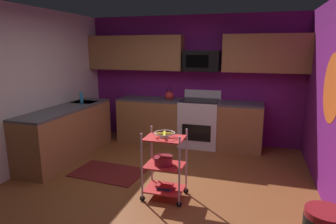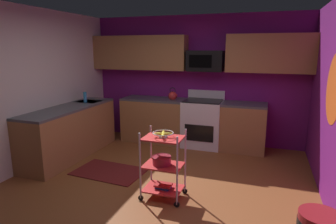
% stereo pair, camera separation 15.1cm
% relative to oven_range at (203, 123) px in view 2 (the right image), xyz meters
% --- Properties ---
extents(floor, '(4.40, 4.80, 0.04)m').
position_rel_oven_range_xyz_m(floor, '(-0.24, -2.10, -0.50)').
color(floor, brown).
rests_on(floor, ground).
extents(wall_back, '(4.52, 0.06, 2.60)m').
position_rel_oven_range_xyz_m(wall_back, '(-0.24, 0.33, 0.82)').
color(wall_back, '#751970').
rests_on(wall_back, ground).
extents(wall_left, '(0.06, 4.80, 2.60)m').
position_rel_oven_range_xyz_m(wall_left, '(-2.47, -2.10, 0.82)').
color(wall_left, silver).
rests_on(wall_left, ground).
extents(wall_flower_decal, '(0.00, 0.89, 0.89)m').
position_rel_oven_range_xyz_m(wall_flower_decal, '(1.96, -1.57, 0.97)').
color(wall_flower_decal, '#E5591E').
extents(counter_run, '(3.66, 2.71, 0.92)m').
position_rel_oven_range_xyz_m(counter_run, '(-1.05, -0.57, -0.01)').
color(counter_run, '#9E6B3D').
rests_on(counter_run, ground).
extents(oven_range, '(0.76, 0.65, 1.10)m').
position_rel_oven_range_xyz_m(oven_range, '(0.00, 0.00, 0.00)').
color(oven_range, white).
rests_on(oven_range, ground).
extents(upper_cabinets, '(4.40, 0.33, 0.70)m').
position_rel_oven_range_xyz_m(upper_cabinets, '(-0.30, 0.13, 1.37)').
color(upper_cabinets, '#9E6B3D').
extents(microwave, '(0.70, 0.39, 0.40)m').
position_rel_oven_range_xyz_m(microwave, '(-0.00, 0.10, 1.22)').
color(microwave, black).
extents(rolling_cart, '(0.56, 0.39, 0.91)m').
position_rel_oven_range_xyz_m(rolling_cart, '(-0.03, -2.25, -0.03)').
color(rolling_cart, silver).
rests_on(rolling_cart, ground).
extents(fruit_bowl, '(0.27, 0.27, 0.07)m').
position_rel_oven_range_xyz_m(fruit_bowl, '(-0.03, -2.25, 0.40)').
color(fruit_bowl, silver).
rests_on(fruit_bowl, rolling_cart).
extents(mixing_bowl_large, '(0.25, 0.25, 0.11)m').
position_rel_oven_range_xyz_m(mixing_bowl_large, '(-0.05, -2.25, 0.04)').
color(mixing_bowl_large, maroon).
rests_on(mixing_bowl_large, rolling_cart).
extents(book_stack, '(0.22, 0.16, 0.06)m').
position_rel_oven_range_xyz_m(book_stack, '(-0.03, -2.25, -0.32)').
color(book_stack, '#1E4C8C').
rests_on(book_stack, rolling_cart).
extents(kettle, '(0.21, 0.18, 0.26)m').
position_rel_oven_range_xyz_m(kettle, '(-0.64, -0.00, 0.52)').
color(kettle, red).
rests_on(kettle, counter_run).
extents(dish_soap_bottle, '(0.06, 0.06, 0.20)m').
position_rel_oven_range_xyz_m(dish_soap_bottle, '(-2.13, -0.88, 0.54)').
color(dish_soap_bottle, '#2D8CBF').
rests_on(dish_soap_bottle, counter_run).
extents(floor_rug, '(1.14, 0.77, 0.01)m').
position_rel_oven_range_xyz_m(floor_rug, '(-1.13, -1.78, -0.47)').
color(floor_rug, maroon).
rests_on(floor_rug, ground).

